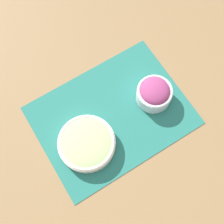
{
  "coord_description": "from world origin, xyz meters",
  "views": [
    {
      "loc": [
        -0.17,
        -0.28,
        0.96
      ],
      "look_at": [
        0.0,
        0.0,
        0.03
      ],
      "focal_mm": 50.0,
      "sensor_mm": 36.0,
      "label": 1
    }
  ],
  "objects": [
    {
      "name": "placemat",
      "position": [
        0.0,
        0.0,
        0.0
      ],
      "size": [
        0.48,
        0.36,
        0.0
      ],
      "color": "#236B60",
      "rests_on": "ground_plane"
    },
    {
      "name": "cucumber_bowl",
      "position": [
        -0.12,
        -0.04,
        0.03
      ],
      "size": [
        0.18,
        0.18,
        0.05
      ],
      "color": "silver",
      "rests_on": "placemat"
    },
    {
      "name": "ground_plane",
      "position": [
        0.0,
        0.0,
        0.0
      ],
      "size": [
        3.0,
        3.0,
        0.0
      ],
      "primitive_type": "plane",
      "color": "olive"
    },
    {
      "name": "onion_bowl",
      "position": [
        0.15,
        -0.02,
        0.04
      ],
      "size": [
        0.11,
        0.11,
        0.07
      ],
      "color": "silver",
      "rests_on": "placemat"
    }
  ]
}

